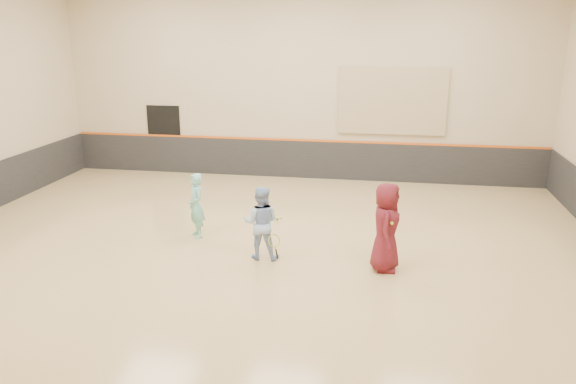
% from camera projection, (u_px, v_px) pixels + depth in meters
% --- Properties ---
extents(room, '(15.04, 12.04, 6.22)m').
position_uv_depth(room, '(258.00, 211.00, 12.09)').
color(room, tan).
rests_on(room, ground).
extents(wainscot_back, '(14.90, 0.04, 1.20)m').
position_uv_depth(wainscot_back, '(300.00, 159.00, 17.80)').
color(wainscot_back, '#232326').
rests_on(wainscot_back, floor).
extents(accent_stripe, '(14.90, 0.03, 0.06)m').
position_uv_depth(accent_stripe, '(300.00, 140.00, 17.62)').
color(accent_stripe, '#D85914').
rests_on(accent_stripe, wall_back).
extents(acoustic_panel, '(3.20, 0.08, 2.00)m').
position_uv_depth(acoustic_panel, '(393.00, 101.00, 16.79)').
color(acoustic_panel, tan).
rests_on(acoustic_panel, wall_back).
extents(doorway, '(1.10, 0.05, 2.20)m').
position_uv_depth(doorway, '(165.00, 139.00, 18.40)').
color(doorway, black).
rests_on(doorway, floor).
extents(girl, '(0.61, 0.65, 1.48)m').
position_uv_depth(girl, '(196.00, 206.00, 12.69)').
color(girl, '#7AD5CA').
rests_on(girl, floor).
extents(instructor, '(0.77, 0.62, 1.54)m').
position_uv_depth(instructor, '(261.00, 223.00, 11.48)').
color(instructor, '#95B5E6').
rests_on(instructor, floor).
extents(young_man, '(0.59, 0.88, 1.77)m').
position_uv_depth(young_man, '(386.00, 227.00, 10.89)').
color(young_man, maroon).
rests_on(young_man, floor).
extents(held_racket, '(0.27, 0.27, 0.58)m').
position_uv_depth(held_racket, '(274.00, 241.00, 11.35)').
color(held_racket, '#ADBA28').
rests_on(held_racket, instructor).
extents(spare_racket, '(0.60, 0.60, 0.14)m').
position_uv_depth(spare_racket, '(277.00, 216.00, 14.10)').
color(spare_racket, '#A6D42E').
rests_on(spare_racket, floor).
extents(ball_under_racket, '(0.07, 0.07, 0.07)m').
position_uv_depth(ball_under_racket, '(270.00, 250.00, 12.01)').
color(ball_under_racket, '#ACC72E').
rests_on(ball_under_racket, floor).
extents(ball_in_hand, '(0.07, 0.07, 0.07)m').
position_uv_depth(ball_in_hand, '(392.00, 223.00, 10.61)').
color(ball_in_hand, gold).
rests_on(ball_in_hand, young_man).
extents(ball_beside_spare, '(0.07, 0.07, 0.07)m').
position_uv_depth(ball_beside_spare, '(262.00, 196.00, 15.89)').
color(ball_beside_spare, yellow).
rests_on(ball_beside_spare, floor).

